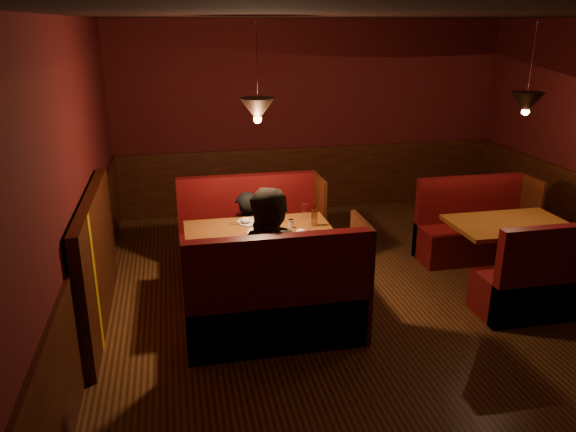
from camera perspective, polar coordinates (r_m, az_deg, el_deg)
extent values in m
cube|color=#392310|center=(6.04, 10.42, -9.36)|extent=(6.00, 7.00, 0.01)
cube|color=black|center=(5.33, 12.37, 19.36)|extent=(6.00, 7.00, 0.01)
cube|color=#441113|center=(8.77, 2.38, 9.91)|extent=(6.00, 0.01, 2.90)
cube|color=#441113|center=(5.16, -21.19, 2.13)|extent=(0.01, 7.00, 2.90)
cube|color=black|center=(8.95, 2.34, 3.87)|extent=(6.00, 0.04, 1.00)
cube|color=black|center=(5.49, -19.75, -7.38)|extent=(0.04, 7.00, 1.00)
cube|color=black|center=(5.78, -18.85, -4.28)|extent=(0.10, 2.20, 1.30)
cube|color=gold|center=(5.27, -18.92, -6.57)|extent=(0.01, 0.12, 1.30)
cylinder|color=#333333|center=(5.43, -3.21, 14.92)|extent=(0.01, 0.01, 0.80)
cone|color=black|center=(5.47, -3.13, 10.74)|extent=(0.34, 0.34, 0.22)
sphere|color=#FFBF72|center=(5.49, -3.11, 9.81)|extent=(0.08, 0.08, 0.08)
cylinder|color=#333333|center=(6.40, 23.55, 14.05)|extent=(0.01, 0.01, 0.80)
cone|color=black|center=(6.43, 23.08, 10.52)|extent=(0.34, 0.34, 0.22)
sphere|color=#FFBF72|center=(6.44, 22.97, 9.74)|extent=(0.08, 0.08, 0.08)
cube|color=brown|center=(5.79, -2.91, -1.73)|extent=(1.52, 0.92, 0.05)
cylinder|color=black|center=(5.95, -2.84, -5.40)|extent=(0.15, 0.15, 0.76)
cylinder|color=black|center=(6.10, -2.79, -8.46)|extent=(0.61, 0.61, 0.04)
cylinder|color=silver|center=(5.69, -2.65, -1.72)|extent=(0.30, 0.30, 0.02)
cube|color=black|center=(5.70, -2.01, -1.37)|extent=(0.10, 0.09, 0.04)
ellipsoid|color=silver|center=(5.63, -3.02, -1.51)|extent=(0.08, 0.08, 0.06)
cube|color=tan|center=(5.59, -1.49, -1.79)|extent=(0.09, 0.07, 0.03)
cylinder|color=silver|center=(5.59, -1.85, -1.94)|extent=(0.09, 0.12, 0.01)
cylinder|color=silver|center=(6.01, -3.87, -0.60)|extent=(0.28, 0.28, 0.02)
ellipsoid|color=beige|center=(5.95, -4.36, -0.44)|extent=(0.11, 0.11, 0.06)
cube|color=silver|center=(5.95, -4.85, -0.72)|extent=(0.22, 0.04, 0.00)
cylinder|color=white|center=(5.84, 0.29, -0.77)|extent=(0.06, 0.06, 0.09)
cylinder|color=white|center=(6.11, 1.69, 0.49)|extent=(0.08, 0.08, 0.16)
cylinder|color=white|center=(5.61, 2.46, -1.24)|extent=(0.08, 0.08, 0.16)
cylinder|color=#47230F|center=(5.88, 2.70, -0.20)|extent=(0.07, 0.07, 0.17)
cylinder|color=#47230F|center=(5.84, 2.72, 0.96)|extent=(0.03, 0.03, 0.08)
ellipsoid|color=white|center=(5.68, 1.30, -1.59)|extent=(0.12, 0.10, 0.05)
cube|color=#410F11|center=(6.71, -3.89, -3.73)|extent=(1.63, 0.60, 0.49)
cube|color=#410F11|center=(6.81, -4.23, -0.46)|extent=(1.63, 0.13, 1.14)
cube|color=black|center=(6.75, 3.08, -0.62)|extent=(0.04, 0.60, 1.14)
cube|color=#410F11|center=(5.31, -1.45, -10.17)|extent=(1.63, 0.60, 0.49)
cube|color=#410F11|center=(4.96, -0.99, -8.17)|extent=(1.63, 0.13, 1.14)
cube|color=black|center=(5.36, 7.39, -6.15)|extent=(0.04, 0.60, 1.14)
cube|color=brown|center=(6.73, 21.61, -0.81)|extent=(1.30, 0.83, 0.05)
cylinder|color=black|center=(6.85, 21.25, -3.69)|extent=(0.14, 0.14, 0.68)
cylinder|color=black|center=(6.98, 20.93, -6.13)|extent=(0.55, 0.55, 0.04)
cube|color=#410F11|center=(7.45, 18.27, -2.54)|extent=(1.39, 0.54, 0.44)
cube|color=#410F11|center=(7.52, 17.72, 0.10)|extent=(1.39, 0.12, 1.02)
cube|color=black|center=(7.73, 23.11, -0.05)|extent=(0.04, 0.54, 1.02)
cube|color=#410F11|center=(6.38, 24.49, -7.04)|extent=(1.39, 0.54, 0.44)
cube|color=#410F11|center=(6.11, 25.99, -5.37)|extent=(1.39, 0.12, 1.02)
imported|color=black|center=(6.41, -4.32, -0.50)|extent=(0.57, 0.43, 1.40)
imported|color=black|center=(5.23, -1.47, -2.90)|extent=(1.00, 0.87, 1.76)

